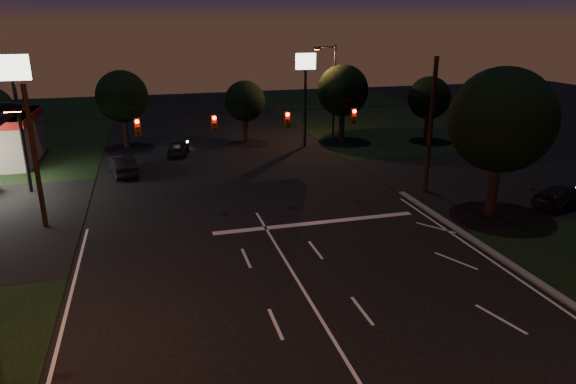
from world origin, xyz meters
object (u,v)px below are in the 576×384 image
object	(u,v)px
utility_pole_right	(425,191)
tree_right_near	(500,121)
car_cross	(566,196)
car_oncoming_b	(122,165)
car_oncoming_a	(178,147)

from	to	relation	value
utility_pole_right	tree_right_near	size ratio (longest dim) A/B	1.03
car_cross	car_oncoming_b	bearing A→B (deg)	48.19
utility_pole_right	car_cross	distance (m)	8.58
car_oncoming_a	car_cross	bearing A→B (deg)	149.89
car_oncoming_b	car_cross	world-z (taller)	car_oncoming_b
utility_pole_right	car_cross	world-z (taller)	utility_pole_right
car_oncoming_b	utility_pole_right	bearing A→B (deg)	142.00
car_oncoming_b	car_cross	xyz separation A→B (m)	(27.03, -14.72, -0.08)
tree_right_near	car_oncoming_a	bearing A→B (deg)	131.05
tree_right_near	car_oncoming_a	world-z (taller)	tree_right_near
car_oncoming_b	car_cross	bearing A→B (deg)	139.24
tree_right_near	car_oncoming_a	distance (m)	26.59
car_oncoming_b	car_cross	distance (m)	30.78
utility_pole_right	tree_right_near	world-z (taller)	tree_right_near
utility_pole_right	car_oncoming_b	bearing A→B (deg)	154.19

